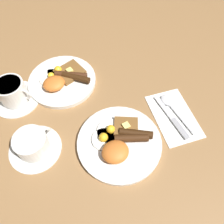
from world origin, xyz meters
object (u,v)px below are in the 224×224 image
at_px(spoon, 170,104).
at_px(knife, 173,119).
at_px(teacup_far, 13,93).
at_px(breakfast_plate_near, 119,142).
at_px(teacup_near, 33,145).
at_px(breakfast_plate_far, 62,79).

bearing_deg(spoon, knife, 154.21).
distance_m(teacup_far, spoon, 0.51).
bearing_deg(spoon, breakfast_plate_near, 101.12).
xyz_separation_m(teacup_far, knife, (0.44, -0.28, -0.03)).
bearing_deg(teacup_near, spoon, -3.19).
distance_m(breakfast_plate_near, knife, 0.19).
height_order(breakfast_plate_far, knife, breakfast_plate_far).
relative_size(teacup_near, teacup_far, 0.97).
distance_m(breakfast_plate_far, knife, 0.40).
height_order(breakfast_plate_near, spoon, breakfast_plate_near).
height_order(teacup_far, spoon, teacup_far).
relative_size(breakfast_plate_near, teacup_near, 1.63).
bearing_deg(breakfast_plate_far, spoon, -39.27).
bearing_deg(spoon, teacup_far, 58.81).
relative_size(breakfast_plate_near, knife, 1.42).
bearing_deg(knife, teacup_near, 76.64).
distance_m(teacup_near, spoon, 0.44).
height_order(breakfast_plate_near, breakfast_plate_far, breakfast_plate_near).
height_order(breakfast_plate_near, teacup_far, teacup_far).
xyz_separation_m(breakfast_plate_far, teacup_far, (-0.16, -0.01, 0.02)).
relative_size(knife, spoon, 1.05).
bearing_deg(knife, spoon, -24.14).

